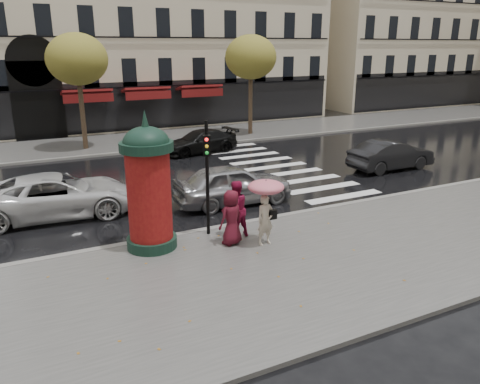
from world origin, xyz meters
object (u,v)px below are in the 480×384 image
woman_umbrella (266,201)px  car_white (57,195)px  man_burgundy (231,217)px  morris_column (149,184)px  car_darkgrey (391,155)px  car_black (200,142)px  car_silver (233,184)px  woman_red (235,209)px  traffic_light (207,168)px

woman_umbrella → car_white: woman_umbrella is taller
man_burgundy → car_white: man_burgundy is taller
man_burgundy → car_white: size_ratio=0.31×
morris_column → car_darkgrey: morris_column is taller
man_burgundy → car_black: size_ratio=0.38×
woman_umbrella → car_silver: woman_umbrella is taller
car_black → woman_red: bearing=-23.5°
car_white → man_burgundy: bearing=-135.6°
woman_umbrella → traffic_light: 2.11m
morris_column → car_silver: morris_column is taller
man_burgundy → morris_column: (-2.24, 0.86, 1.12)m
car_darkgrey → car_white: (-15.61, 0.31, 0.04)m
car_darkgrey → woman_umbrella: bearing=117.4°
man_burgundy → traffic_light: (-0.35, 0.99, 1.37)m
car_silver → car_white: car_silver is taller
car_white → car_black: 11.35m
woman_umbrella → car_white: size_ratio=0.37×
man_burgundy → traffic_light: bearing=-89.7°
man_burgundy → car_black: (4.10, 12.81, -0.33)m
morris_column → car_darkgrey: 14.12m
woman_umbrella → woman_red: (-0.56, 0.92, -0.45)m
morris_column → woman_red: bearing=-9.1°
woman_red → woman_umbrella: bearing=111.6°
morris_column → traffic_light: size_ratio=1.13×
woman_umbrella → woman_red: bearing=121.3°
woman_umbrella → man_burgundy: size_ratio=1.22×
woman_umbrella → man_burgundy: woman_umbrella is taller
morris_column → traffic_light: (1.89, 0.13, 0.25)m
woman_red → traffic_light: size_ratio=0.50×
woman_red → car_black: 12.92m
woman_red → car_darkgrey: size_ratio=0.41×
car_white → car_black: (8.52, 7.50, -0.13)m
man_burgundy → traffic_light: traffic_light is taller
woman_umbrella → car_darkgrey: woman_umbrella is taller
traffic_light → car_silver: (2.20, 2.76, -1.55)m
morris_column → car_silver: size_ratio=0.89×
man_burgundy → woman_red: bearing=-147.0°
car_darkgrey → morris_column: bearing=106.5°
car_silver → car_white: 6.46m
car_silver → car_black: (2.25, 9.06, -0.14)m
man_burgundy → morris_column: bearing=-40.1°
woman_umbrella → man_burgundy: (-0.91, 0.47, -0.52)m
morris_column → car_darkgrey: (13.43, 4.14, -1.36)m
traffic_light → car_white: traffic_light is taller
car_darkgrey → woman_red: bearing=112.1°
car_silver → car_black: size_ratio=1.04×
man_burgundy → car_black: 13.45m
woman_umbrella → man_burgundy: bearing=152.5°
man_burgundy → car_darkgrey: (11.20, 5.00, -0.24)m
car_silver → car_darkgrey: car_silver is taller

